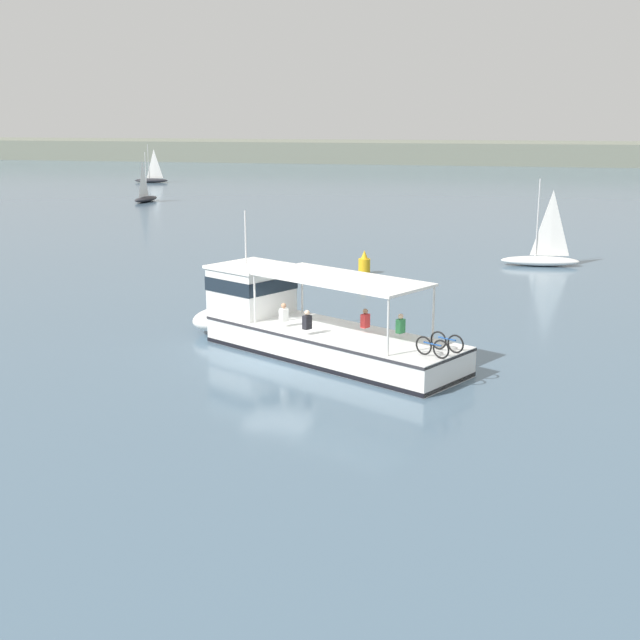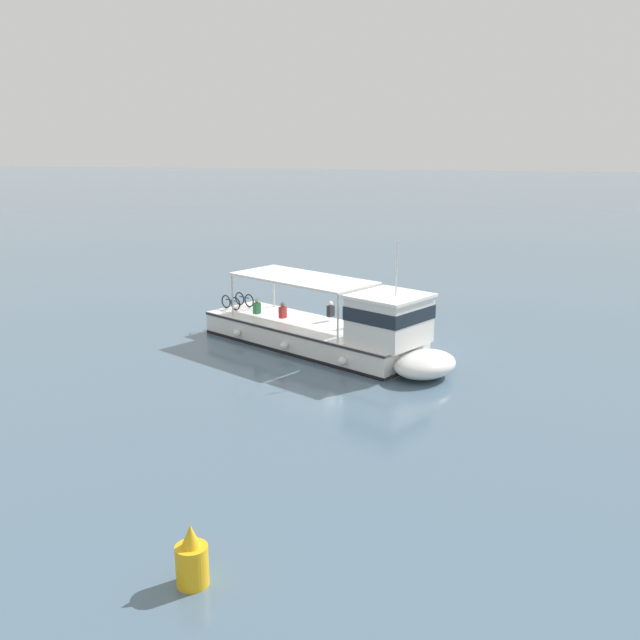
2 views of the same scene
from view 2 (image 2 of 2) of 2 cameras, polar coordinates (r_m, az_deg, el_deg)
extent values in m
plane|color=slate|center=(32.23, 2.87, -2.15)|extent=(400.00, 400.00, 0.00)
cube|color=white|center=(31.84, -0.80, -1.30)|extent=(11.03, 7.91, 1.10)
ellipsoid|color=white|center=(28.18, 8.52, -3.56)|extent=(3.33, 3.63, 1.01)
cube|color=black|center=(31.97, -0.80, -2.08)|extent=(11.05, 7.94, 0.16)
cube|color=#2D2D33|center=(31.72, -0.81, -0.49)|extent=(11.06, 7.96, 0.10)
cube|color=white|center=(28.75, 5.64, 0.00)|extent=(3.57, 3.62, 1.90)
cube|color=#19232D|center=(28.67, 5.66, 0.64)|extent=(3.64, 3.70, 0.56)
cube|color=white|center=(28.52, 5.69, 1.96)|extent=(3.79, 3.84, 0.12)
cube|color=white|center=(31.54, -1.42, 3.40)|extent=(7.30, 5.75, 0.10)
cylinder|color=silver|center=(30.73, 4.75, 1.05)|extent=(0.08, 0.08, 2.00)
cylinder|color=silver|center=(28.66, 1.45, 0.12)|extent=(0.08, 0.08, 2.00)
cylinder|color=silver|center=(34.94, -3.76, 2.69)|extent=(0.08, 0.08, 2.00)
cylinder|color=silver|center=(33.14, -7.12, 1.97)|extent=(0.08, 0.08, 2.00)
cylinder|color=silver|center=(28.12, 6.24, 4.18)|extent=(0.06, 0.06, 2.20)
sphere|color=white|center=(28.42, 1.80, -3.37)|extent=(0.36, 0.36, 0.36)
sphere|color=white|center=(30.56, -2.93, -2.10)|extent=(0.36, 0.36, 0.36)
sphere|color=white|center=(32.74, -6.78, -1.06)|extent=(0.36, 0.36, 0.36)
torus|color=black|center=(35.08, -5.78, 1.58)|extent=(0.61, 0.36, 0.66)
torus|color=black|center=(35.59, -6.54, 1.74)|extent=(0.61, 0.36, 0.66)
cylinder|color=#1E478C|center=(35.30, -6.17, 1.85)|extent=(0.65, 0.38, 0.06)
torus|color=black|center=(34.49, -6.88, 1.33)|extent=(0.61, 0.36, 0.66)
torus|color=black|center=(35.01, -7.64, 1.50)|extent=(0.61, 0.36, 0.66)
cylinder|color=#1E478C|center=(34.73, -7.27, 1.61)|extent=(0.65, 0.38, 0.06)
cube|color=#338C4C|center=(32.88, -5.15, 0.96)|extent=(0.34, 0.39, 0.52)
sphere|color=beige|center=(32.80, -5.16, 1.59)|extent=(0.20, 0.20, 0.20)
cube|color=red|center=(32.00, -3.05, 0.62)|extent=(0.34, 0.39, 0.52)
sphere|color=#9E7051|center=(31.91, -3.06, 1.27)|extent=(0.20, 0.20, 0.20)
cube|color=black|center=(32.18, 0.87, 0.72)|extent=(0.34, 0.39, 0.52)
sphere|color=beige|center=(32.09, 0.87, 1.36)|extent=(0.20, 0.20, 0.20)
cube|color=white|center=(31.06, 2.60, 0.21)|extent=(0.34, 0.39, 0.52)
sphere|color=#9E7051|center=(30.97, 2.60, 0.87)|extent=(0.20, 0.20, 0.20)
cylinder|color=gold|center=(15.92, -10.35, -19.01)|extent=(0.70, 0.70, 0.90)
cone|color=gold|center=(15.55, -10.47, -16.85)|extent=(0.42, 0.42, 0.50)
camera|label=1|loc=(60.90, 0.13, 14.19)|focal=45.92mm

